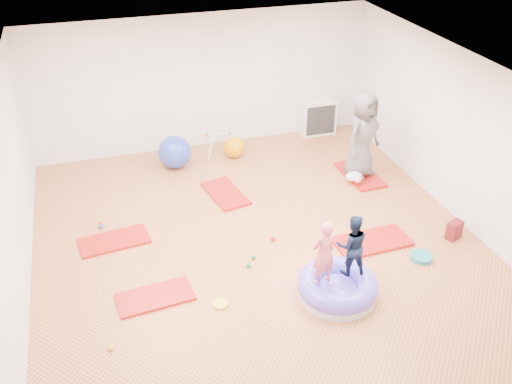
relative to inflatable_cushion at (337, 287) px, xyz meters
name	(u,v)px	position (x,y,z in m)	size (l,w,h in m)	color
room	(262,173)	(-0.70, 1.35, 1.26)	(7.01, 8.01, 2.81)	#D07947
gym_mat_front_left	(155,297)	(-2.50, 0.70, -0.12)	(1.07, 0.54, 0.04)	red
gym_mat_mid_left	(114,241)	(-2.92, 2.26, -0.12)	(1.11, 0.55, 0.05)	red
gym_mat_center_back	(225,194)	(-0.82, 3.16, -0.12)	(1.10, 0.55, 0.05)	red
gym_mat_right	(372,242)	(1.07, 0.99, -0.12)	(1.23, 0.61, 0.05)	red
gym_mat_rear_right	(360,175)	(1.87, 3.07, -0.12)	(1.17, 0.59, 0.05)	red
inflatable_cushion	(337,287)	(0.00, 0.00, 0.00)	(1.15, 1.15, 0.36)	silver
child_pink	(324,250)	(-0.25, 0.01, 0.70)	(0.37, 0.24, 1.01)	#EC6C7C
child_navy	(352,242)	(0.22, 0.10, 0.66)	(0.46, 0.36, 0.95)	#111F38
adult_caregiver	(363,135)	(1.84, 3.05, 0.74)	(0.81, 0.53, 1.67)	#565656
infant	(355,177)	(1.63, 2.82, 0.01)	(0.33, 0.34, 0.20)	#AFD5FD
ball_pit_balls	(204,259)	(-1.65, 1.32, -0.10)	(3.49, 2.99, 0.08)	#273EB1
exercise_ball_blue	(175,152)	(-1.50, 4.51, 0.19)	(0.66, 0.66, 0.66)	#273EB1
exercise_ball_orange	(234,147)	(-0.26, 4.59, 0.08)	(0.44, 0.44, 0.44)	orange
infant_play_gym	(219,141)	(-0.54, 4.76, 0.18)	(0.64, 0.60, 0.49)	silver
cube_shelf	(318,117)	(1.83, 5.14, 0.24)	(0.77, 0.38, 0.77)	silver
balance_disc	(421,257)	(1.60, 0.37, -0.10)	(0.34, 0.34, 0.08)	teal
backpack	(454,230)	(2.40, 0.72, 0.01)	(0.27, 0.16, 0.31)	#AB1319
yellow_toy	(221,304)	(-1.64, 0.29, -0.12)	(0.22, 0.22, 0.03)	yellow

